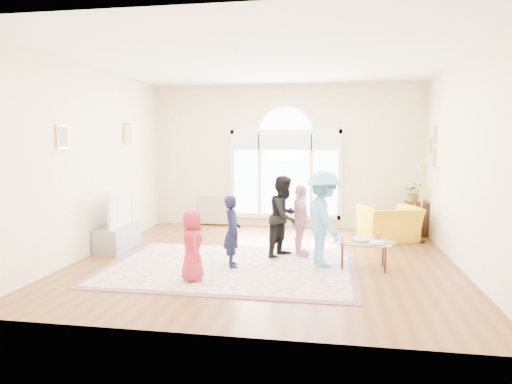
% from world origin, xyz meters
% --- Properties ---
extents(ground, '(6.00, 6.00, 0.00)m').
position_xyz_m(ground, '(0.00, 0.00, 0.00)').
color(ground, brown).
rests_on(ground, ground).
extents(room_shell, '(6.00, 6.00, 6.00)m').
position_xyz_m(room_shell, '(0.01, 2.83, 1.57)').
color(room_shell, '#F2E7B9').
rests_on(room_shell, ground).
extents(area_rug, '(3.60, 2.60, 0.02)m').
position_xyz_m(area_rug, '(-0.47, -0.54, 0.01)').
color(area_rug, beige).
rests_on(area_rug, ground).
extents(rug_border, '(3.80, 2.80, 0.01)m').
position_xyz_m(rug_border, '(-0.47, -0.54, 0.01)').
color(rug_border, '#844F5F').
rests_on(rug_border, ground).
extents(tv_console, '(0.45, 1.00, 0.42)m').
position_xyz_m(tv_console, '(-2.75, 0.30, 0.21)').
color(tv_console, gray).
rests_on(tv_console, ground).
extents(television, '(0.17, 1.00, 0.58)m').
position_xyz_m(television, '(-2.74, 0.30, 0.71)').
color(television, black).
rests_on(television, tv_console).
extents(coffee_table, '(0.99, 0.64, 0.54)m').
position_xyz_m(coffee_table, '(1.54, -0.26, 0.40)').
color(coffee_table, silver).
rests_on(coffee_table, ground).
extents(armchair, '(1.28, 1.20, 0.68)m').
position_xyz_m(armchair, '(2.17, 1.87, 0.34)').
color(armchair, yellow).
rests_on(armchair, ground).
extents(side_cabinet, '(0.40, 0.50, 0.70)m').
position_xyz_m(side_cabinet, '(2.78, 2.54, 0.35)').
color(side_cabinet, black).
rests_on(side_cabinet, ground).
extents(floor_lamp, '(0.28, 0.28, 1.51)m').
position_xyz_m(floor_lamp, '(2.74, 1.78, 1.28)').
color(floor_lamp, black).
rests_on(floor_lamp, ground).
extents(plant_pedestal, '(0.20, 0.20, 0.70)m').
position_xyz_m(plant_pedestal, '(2.70, 2.39, 0.35)').
color(plant_pedestal, white).
rests_on(plant_pedestal, ground).
extents(potted_plant, '(0.40, 0.36, 0.40)m').
position_xyz_m(potted_plant, '(2.70, 2.39, 0.90)').
color(potted_plant, '#33722D').
rests_on(potted_plant, plant_pedestal).
extents(leaning_picture, '(0.80, 0.14, 0.62)m').
position_xyz_m(leaning_picture, '(-1.63, 2.90, 0.00)').
color(leaning_picture, tan).
rests_on(leaning_picture, ground).
extents(child_red, '(0.47, 0.56, 0.98)m').
position_xyz_m(child_red, '(-0.83, -1.33, 0.51)').
color(child_red, '#AA2436').
rests_on(child_red, area_rug).
extents(child_navy, '(0.39, 0.47, 1.09)m').
position_xyz_m(child_navy, '(-0.44, -0.55, 0.57)').
color(child_navy, black).
rests_on(child_navy, area_rug).
extents(child_black, '(0.73, 0.81, 1.35)m').
position_xyz_m(child_black, '(0.27, 0.22, 0.70)').
color(child_black, black).
rests_on(child_black, area_rug).
extents(child_pink, '(0.47, 0.75, 1.20)m').
position_xyz_m(child_pink, '(0.54, 0.29, 0.62)').
color(child_pink, '#E09CB3').
rests_on(child_pink, area_rug).
extents(child_blue, '(0.85, 1.08, 1.47)m').
position_xyz_m(child_blue, '(0.93, -0.26, 0.76)').
color(child_blue, '#5EB1DC').
rests_on(child_blue, area_rug).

